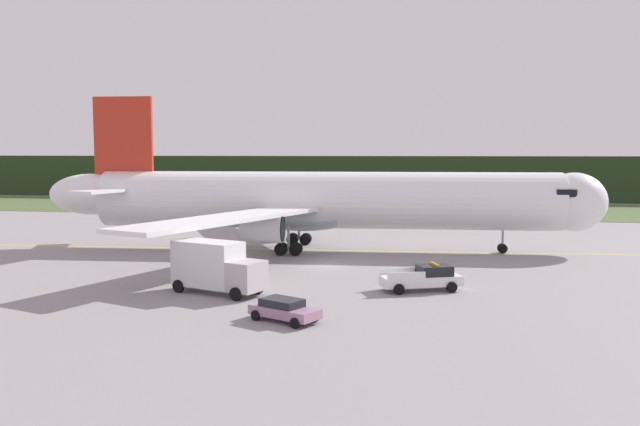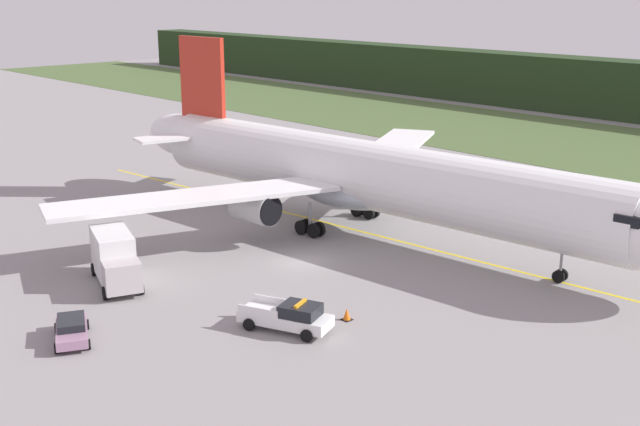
{
  "view_description": "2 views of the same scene",
  "coord_description": "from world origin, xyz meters",
  "px_view_note": "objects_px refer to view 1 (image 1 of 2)",
  "views": [
    {
      "loc": [
        10.26,
        -55.59,
        9.74
      ],
      "look_at": [
        -2.37,
        9.67,
        3.64
      ],
      "focal_mm": 37.32,
      "sensor_mm": 36.0,
      "label": 1
    },
    {
      "loc": [
        42.15,
        -37.81,
        19.88
      ],
      "look_at": [
        3.6,
        -1.5,
        4.86
      ],
      "focal_mm": 44.81,
      "sensor_mm": 36.0,
      "label": 2
    }
  ],
  "objects_px": {
    "ops_pickup_truck": "(424,278)",
    "staff_car": "(284,309)",
    "apron_cone": "(443,276)",
    "catering_truck": "(216,266)",
    "airliner": "(322,201)"
  },
  "relations": [
    {
      "from": "ops_pickup_truck",
      "to": "staff_car",
      "type": "bearing_deg",
      "value": -126.89
    },
    {
      "from": "staff_car",
      "to": "apron_cone",
      "type": "xyz_separation_m",
      "value": [
        8.9,
        13.78,
        -0.32
      ]
    },
    {
      "from": "staff_car",
      "to": "apron_cone",
      "type": "bearing_deg",
      "value": 57.14
    },
    {
      "from": "ops_pickup_truck",
      "to": "catering_truck",
      "type": "bearing_deg",
      "value": -165.75
    },
    {
      "from": "catering_truck",
      "to": "ops_pickup_truck",
      "type": "bearing_deg",
      "value": 14.25
    },
    {
      "from": "catering_truck",
      "to": "apron_cone",
      "type": "relative_size",
      "value": 9.22
    },
    {
      "from": "staff_car",
      "to": "airliner",
      "type": "bearing_deg",
      "value": 96.37
    },
    {
      "from": "apron_cone",
      "to": "airliner",
      "type": "bearing_deg",
      "value": 130.48
    },
    {
      "from": "ops_pickup_truck",
      "to": "staff_car",
      "type": "xyz_separation_m",
      "value": [
        -7.61,
        -10.13,
        -0.2
      ]
    },
    {
      "from": "apron_cone",
      "to": "ops_pickup_truck",
      "type": "bearing_deg",
      "value": -109.56
    },
    {
      "from": "catering_truck",
      "to": "staff_car",
      "type": "xyz_separation_m",
      "value": [
        6.5,
        -6.55,
        -1.17
      ]
    },
    {
      "from": "airliner",
      "to": "ops_pickup_truck",
      "type": "distance_m",
      "value": 21.09
    },
    {
      "from": "airliner",
      "to": "ops_pickup_truck",
      "type": "height_order",
      "value": "airliner"
    },
    {
      "from": "airliner",
      "to": "catering_truck",
      "type": "height_order",
      "value": "airliner"
    },
    {
      "from": "staff_car",
      "to": "apron_cone",
      "type": "distance_m",
      "value": 16.41
    }
  ]
}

